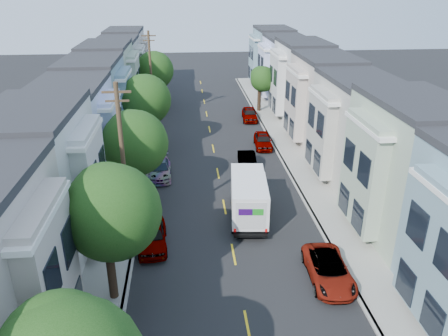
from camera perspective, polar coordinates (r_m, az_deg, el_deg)
name	(u,v)px	position (r m, az deg, el deg)	size (l,w,h in m)	color
ground	(234,254)	(26.82, 1.26, -11.22)	(160.00, 160.00, 0.00)	black
road_slab	(215,160)	(40.02, -1.13, 1.03)	(12.00, 70.00, 0.02)	black
curb_left	(149,162)	(40.06, -9.79, 0.81)	(0.30, 70.00, 0.15)	gray
curb_right	(280,157)	(40.83, 7.37, 1.40)	(0.30, 70.00, 0.15)	gray
sidewalk_left	(134,162)	(40.19, -11.64, 0.74)	(2.60, 70.00, 0.15)	gray
sidewalk_right	(294,157)	(41.13, 9.14, 1.46)	(2.60, 70.00, 0.15)	gray
centerline	(215,160)	(40.02, -1.13, 1.02)	(0.12, 70.00, 0.01)	gold
townhouse_row_left	(91,165)	(40.85, -16.93, 0.44)	(5.00, 70.00, 8.50)	#B0ADA2
townhouse_row_right	(334,156)	(42.23, 14.14, 1.51)	(5.00, 70.00, 8.50)	#B0ADA2
tree_b	(111,213)	(21.50, -14.60, -5.68)	(4.70, 4.70, 7.43)	black
tree_c	(134,143)	(31.45, -11.72, 3.19)	(4.70, 4.70, 7.00)	black
tree_d	(145,100)	(41.47, -10.32, 8.74)	(4.70, 4.70, 7.37)	black
tree_e	(154,70)	(55.99, -9.16, 12.46)	(4.70, 4.70, 7.26)	black
tree_far_r	(262,79)	(54.51, 5.00, 11.44)	(3.10, 3.10, 5.62)	black
utility_pole_near	(124,167)	(26.22, -12.96, 0.16)	(1.60, 0.26, 10.00)	#42301E
utility_pole_far	(151,77)	(51.06, -9.49, 11.70)	(1.60, 0.26, 10.00)	#42301E
fedex_truck	(249,196)	(29.89, 3.22, -3.68)	(2.37, 6.14, 2.95)	silver
lead_sedan	(247,162)	(37.97, 3.07, 0.82)	(1.43, 4.05, 1.35)	black
parked_left_c	(152,235)	(27.56, -9.36, -8.68)	(1.75, 4.57, 1.48)	#B7B7B7
parked_left_d	(160,169)	(36.88, -8.40, -0.14)	(1.86, 4.42, 1.33)	#3B050A
parked_right_b	(329,270)	(25.13, 13.50, -12.82)	(2.18, 4.72, 1.31)	silver
parked_right_c	(263,141)	(43.10, 5.10, 3.59)	(1.64, 4.29, 1.39)	black
parked_right_d	(250,114)	(51.62, 3.35, 7.03)	(1.70, 4.45, 1.44)	#0A0B3E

